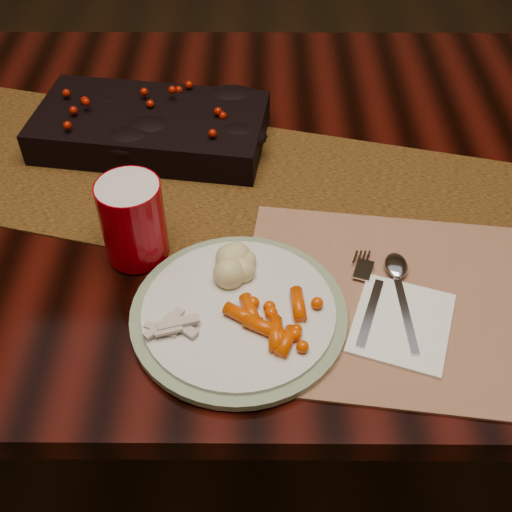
{
  "coord_description": "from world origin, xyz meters",
  "views": [
    {
      "loc": [
        0.0,
        -0.86,
        1.42
      ],
      "look_at": [
        -0.0,
        -0.25,
        0.8
      ],
      "focal_mm": 45.0,
      "sensor_mm": 36.0,
      "label": 1
    }
  ],
  "objects_px": {
    "baby_carrots": "(265,322)",
    "turkey_shreds": "(171,326)",
    "centerpiece": "(150,123)",
    "red_cup": "(133,221)",
    "dinner_plate": "(239,313)",
    "placemat_main": "(412,303)",
    "mashed_potatoes": "(236,260)",
    "napkin": "(402,323)",
    "dining_table": "(257,313)"
  },
  "relations": [
    {
      "from": "baby_carrots",
      "to": "turkey_shreds",
      "type": "height_order",
      "value": "baby_carrots"
    },
    {
      "from": "turkey_shreds",
      "to": "dining_table",
      "type": "bearing_deg",
      "value": 73.03
    },
    {
      "from": "napkin",
      "to": "red_cup",
      "type": "distance_m",
      "value": 0.39
    },
    {
      "from": "dinner_plate",
      "to": "baby_carrots",
      "type": "bearing_deg",
      "value": -39.33
    },
    {
      "from": "dinner_plate",
      "to": "napkin",
      "type": "bearing_deg",
      "value": -3.01
    },
    {
      "from": "centerpiece",
      "to": "dinner_plate",
      "type": "xyz_separation_m",
      "value": [
        0.16,
        -0.4,
        -0.03
      ]
    },
    {
      "from": "dinner_plate",
      "to": "mashed_potatoes",
      "type": "bearing_deg",
      "value": 93.83
    },
    {
      "from": "dinner_plate",
      "to": "napkin",
      "type": "height_order",
      "value": "dinner_plate"
    },
    {
      "from": "mashed_potatoes",
      "to": "dinner_plate",
      "type": "bearing_deg",
      "value": -86.17
    },
    {
      "from": "dinner_plate",
      "to": "baby_carrots",
      "type": "distance_m",
      "value": 0.05
    },
    {
      "from": "centerpiece",
      "to": "dinner_plate",
      "type": "relative_size",
      "value": 1.36
    },
    {
      "from": "mashed_potatoes",
      "to": "turkey_shreds",
      "type": "xyz_separation_m",
      "value": [
        -0.08,
        -0.1,
        -0.01
      ]
    },
    {
      "from": "napkin",
      "to": "centerpiece",
      "type": "bearing_deg",
      "value": 151.63
    },
    {
      "from": "dinner_plate",
      "to": "napkin",
      "type": "xyz_separation_m",
      "value": [
        0.21,
        -0.01,
        -0.01
      ]
    },
    {
      "from": "dinner_plate",
      "to": "turkey_shreds",
      "type": "relative_size",
      "value": 3.88
    },
    {
      "from": "placemat_main",
      "to": "mashed_potatoes",
      "type": "relative_size",
      "value": 5.83
    },
    {
      "from": "centerpiece",
      "to": "baby_carrots",
      "type": "xyz_separation_m",
      "value": [
        0.2,
        -0.43,
        -0.01
      ]
    },
    {
      "from": "mashed_potatoes",
      "to": "dining_table",
      "type": "bearing_deg",
      "value": 83.58
    },
    {
      "from": "centerpiece",
      "to": "red_cup",
      "type": "distance_m",
      "value": 0.28
    },
    {
      "from": "dining_table",
      "to": "red_cup",
      "type": "relative_size",
      "value": 14.54
    },
    {
      "from": "centerpiece",
      "to": "placemat_main",
      "type": "xyz_separation_m",
      "value": [
        0.4,
        -0.37,
        -0.04
      ]
    },
    {
      "from": "red_cup",
      "to": "dining_table",
      "type": "bearing_deg",
      "value": 48.86
    },
    {
      "from": "centerpiece",
      "to": "red_cup",
      "type": "xyz_separation_m",
      "value": [
        0.01,
        -0.28,
        0.02
      ]
    },
    {
      "from": "placemat_main",
      "to": "mashed_potatoes",
      "type": "bearing_deg",
      "value": 176.9
    },
    {
      "from": "dining_table",
      "to": "mashed_potatoes",
      "type": "relative_size",
      "value": 22.69
    },
    {
      "from": "baby_carrots",
      "to": "napkin",
      "type": "xyz_separation_m",
      "value": [
        0.18,
        0.02,
        -0.02
      ]
    },
    {
      "from": "dinner_plate",
      "to": "mashed_potatoes",
      "type": "distance_m",
      "value": 0.08
    },
    {
      "from": "centerpiece",
      "to": "placemat_main",
      "type": "bearing_deg",
      "value": -43.07
    },
    {
      "from": "dinner_plate",
      "to": "mashed_potatoes",
      "type": "height_order",
      "value": "mashed_potatoes"
    },
    {
      "from": "dining_table",
      "to": "napkin",
      "type": "height_order",
      "value": "napkin"
    },
    {
      "from": "dinner_plate",
      "to": "mashed_potatoes",
      "type": "xyz_separation_m",
      "value": [
        -0.0,
        0.07,
        0.03
      ]
    },
    {
      "from": "placemat_main",
      "to": "dinner_plate",
      "type": "height_order",
      "value": "dinner_plate"
    },
    {
      "from": "baby_carrots",
      "to": "turkey_shreds",
      "type": "xyz_separation_m",
      "value": [
        -0.12,
        -0.01,
        -0.0
      ]
    },
    {
      "from": "centerpiece",
      "to": "dining_table",
      "type": "bearing_deg",
      "value": -23.32
    },
    {
      "from": "placemat_main",
      "to": "napkin",
      "type": "bearing_deg",
      "value": -111.35
    },
    {
      "from": "centerpiece",
      "to": "dinner_plate",
      "type": "distance_m",
      "value": 0.43
    },
    {
      "from": "napkin",
      "to": "red_cup",
      "type": "relative_size",
      "value": 1.14
    },
    {
      "from": "dining_table",
      "to": "baby_carrots",
      "type": "xyz_separation_m",
      "value": [
        0.01,
        -0.35,
        0.4
      ]
    },
    {
      "from": "dinner_plate",
      "to": "red_cup",
      "type": "relative_size",
      "value": 2.32
    },
    {
      "from": "dining_table",
      "to": "dinner_plate",
      "type": "bearing_deg",
      "value": -94.18
    },
    {
      "from": "dinner_plate",
      "to": "turkey_shreds",
      "type": "distance_m",
      "value": 0.09
    },
    {
      "from": "baby_carrots",
      "to": "turkey_shreds",
      "type": "bearing_deg",
      "value": -176.72
    },
    {
      "from": "placemat_main",
      "to": "red_cup",
      "type": "bearing_deg",
      "value": 173.39
    },
    {
      "from": "centerpiece",
      "to": "baby_carrots",
      "type": "relative_size",
      "value": 3.59
    },
    {
      "from": "dinner_plate",
      "to": "red_cup",
      "type": "bearing_deg",
      "value": 141.06
    },
    {
      "from": "dining_table",
      "to": "centerpiece",
      "type": "relative_size",
      "value": 4.62
    },
    {
      "from": "placemat_main",
      "to": "baby_carrots",
      "type": "distance_m",
      "value": 0.21
    },
    {
      "from": "baby_carrots",
      "to": "turkey_shreds",
      "type": "relative_size",
      "value": 1.46
    },
    {
      "from": "turkey_shreds",
      "to": "napkin",
      "type": "bearing_deg",
      "value": 4.49
    },
    {
      "from": "centerpiece",
      "to": "placemat_main",
      "type": "height_order",
      "value": "centerpiece"
    }
  ]
}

